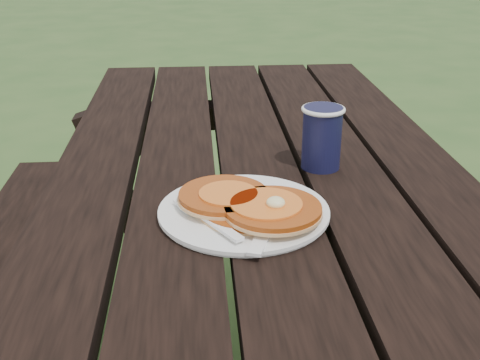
{
  "coord_description": "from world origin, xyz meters",
  "views": [
    {
      "loc": [
        -0.11,
        -0.92,
        1.18
      ],
      "look_at": [
        -0.05,
        -0.08,
        0.8
      ],
      "focal_mm": 45.0,
      "sensor_mm": 36.0,
      "label": 1
    }
  ],
  "objects": [
    {
      "name": "plate",
      "position": [
        -0.04,
        -0.1,
        0.76
      ],
      "size": [
        0.28,
        0.28,
        0.01
      ],
      "primitive_type": "cylinder",
      "rotation": [
        0.0,
        0.0,
        0.11
      ],
      "color": "white",
      "rests_on": "picnic_table"
    },
    {
      "name": "pancake_stack",
      "position": [
        -0.04,
        -0.12,
        0.77
      ],
      "size": [
        0.21,
        0.19,
        0.04
      ],
      "rotation": [
        0.0,
        0.0,
        -0.36
      ],
      "color": "#AA4713",
      "rests_on": "plate"
    },
    {
      "name": "knife",
      "position": [
        -0.01,
        -0.16,
        0.76
      ],
      "size": [
        0.08,
        0.18,
        0.0
      ],
      "primitive_type": "cube",
      "rotation": [
        0.0,
        0.0,
        -0.34
      ],
      "color": "white",
      "rests_on": "plate"
    },
    {
      "name": "fork",
      "position": [
        -0.09,
        -0.16,
        0.77
      ],
      "size": [
        0.11,
        0.15,
        0.01
      ],
      "primitive_type": null,
      "rotation": [
        0.0,
        0.0,
        0.55
      ],
      "color": "white",
      "rests_on": "plate"
    },
    {
      "name": "coffee_cup",
      "position": [
        0.11,
        0.08,
        0.81
      ],
      "size": [
        0.08,
        0.08,
        0.11
      ],
      "rotation": [
        0.0,
        0.0,
        -0.28
      ],
      "color": "black",
      "rests_on": "picnic_table"
    }
  ]
}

